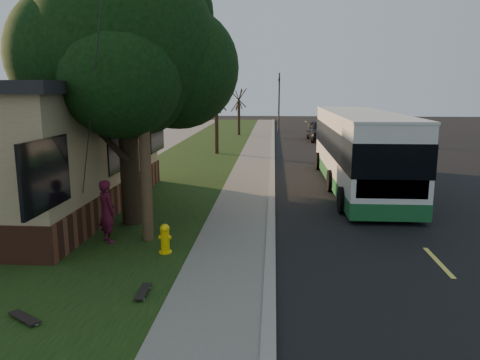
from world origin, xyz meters
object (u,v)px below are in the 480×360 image
at_px(fire_hydrant, 165,239).
at_px(traffic_signal, 279,98).
at_px(bare_tree_far, 239,113).
at_px(skateboard_spare, 24,318).
at_px(skateboarder, 107,211).
at_px(bare_tree_near, 216,120).
at_px(leafy_tree, 127,49).
at_px(transit_bus, 359,148).
at_px(dumpster, 50,169).
at_px(distant_car, 320,130).
at_px(utility_pole, 141,66).
at_px(skateboard_main, 143,291).

xyz_separation_m(fire_hydrant, traffic_signal, (3.10, 34.00, 2.73)).
height_order(bare_tree_far, skateboard_spare, bare_tree_far).
bearing_deg(fire_hydrant, skateboarder, 156.98).
bearing_deg(fire_hydrant, bare_tree_near, 92.86).
distance_m(leafy_tree, transit_bus, 10.37).
height_order(skateboarder, dumpster, skateboarder).
relative_size(traffic_signal, transit_bus, 0.48).
bearing_deg(skateboarder, dumpster, -11.27).
bearing_deg(bare_tree_far, distant_car, -27.36).
xyz_separation_m(leafy_tree, distant_car, (7.90, 23.87, -4.35)).
distance_m(utility_pole, bare_tree_near, 17.19).
distance_m(utility_pole, distant_car, 26.75).
relative_size(leafy_tree, dumpster, 5.22).
relative_size(skateboarder, dumpster, 1.12).
bearing_deg(transit_bus, bare_tree_near, 126.92).
relative_size(bare_tree_far, skateboard_spare, 5.33).
bearing_deg(bare_tree_far, bare_tree_near, -92.39).
bearing_deg(transit_bus, traffic_signal, 96.86).
bearing_deg(bare_tree_far, transit_bus, -72.96).
bearing_deg(leafy_tree, distant_car, 71.68).
xyz_separation_m(bare_tree_near, traffic_signal, (4.00, 16.00, 1.01)).
bearing_deg(skateboard_spare, traffic_signal, 82.74).
height_order(leafy_tree, dumpster, leafy_tree).
distance_m(skateboarder, skateboard_spare, 4.37).
xyz_separation_m(leafy_tree, bare_tree_near, (0.67, 15.35, -3.02)).
xyz_separation_m(dumpster, distant_car, (13.23, 18.27, 0.14)).
relative_size(skateboarder, distant_car, 0.35).
bearing_deg(fire_hydrant, skateboard_spare, -115.19).
bearing_deg(skateboard_spare, fire_hydrant, 64.81).
height_order(fire_hydrant, distant_car, distant_car).
xyz_separation_m(leafy_tree, skateboarder, (-0.13, -1.93, -4.26)).
bearing_deg(skateboarder, utility_pole, -120.58).
relative_size(utility_pole, traffic_signal, 1.65).
relative_size(bare_tree_far, distant_car, 0.84).
bearing_deg(distant_car, dumpster, -128.09).
bearing_deg(skateboarder, skateboard_spare, 134.23).
height_order(transit_bus, dumpster, transit_bus).
distance_m(fire_hydrant, bare_tree_near, 18.10).
relative_size(utility_pole, dumpster, 6.07).
relative_size(fire_hydrant, transit_bus, 0.06).
bearing_deg(skateboard_main, skateboarder, 120.14).
relative_size(bare_tree_far, skateboard_main, 5.12).
distance_m(bare_tree_far, traffic_signal, 5.44).
height_order(leafy_tree, distant_car, leafy_tree).
bearing_deg(distant_car, bare_tree_far, 150.46).
height_order(leafy_tree, transit_bus, leafy_tree).
height_order(skateboard_spare, dumpster, dumpster).
relative_size(utility_pole, distant_car, 1.90).
relative_size(bare_tree_near, traffic_signal, 0.78).
height_order(bare_tree_near, traffic_signal, traffic_signal).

